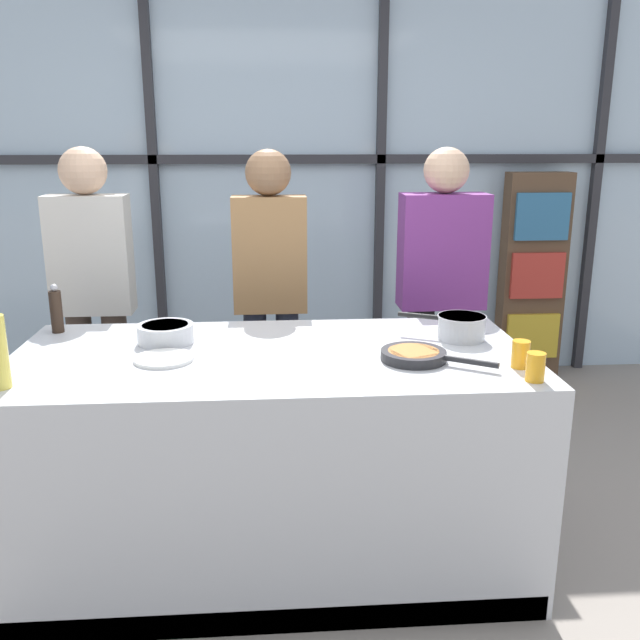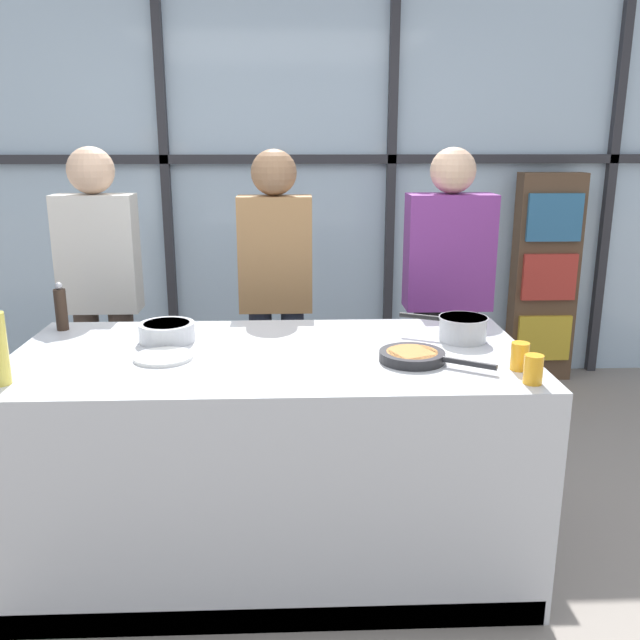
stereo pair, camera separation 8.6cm
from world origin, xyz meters
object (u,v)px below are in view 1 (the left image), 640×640
(white_plate, at_px, (164,359))
(pepper_grinder, at_px, (56,310))
(spectator_center_right, at_px, (441,287))
(juice_glass_far, at_px, (521,354))
(mixing_bowl, at_px, (166,333))
(frying_pan, at_px, (415,355))
(juice_glass_near, at_px, (535,367))
(spectator_center_left, at_px, (270,285))
(saucepan, at_px, (461,326))
(spectator_far_left, at_px, (93,288))

(white_plate, distance_m, pepper_grinder, 0.66)
(spectator_center_right, height_order, juice_glass_far, spectator_center_right)
(spectator_center_right, xyz_separation_m, pepper_grinder, (-1.79, -0.58, 0.05))
(mixing_bowl, bearing_deg, pepper_grinder, 158.69)
(white_plate, xyz_separation_m, juice_glass_far, (1.29, -0.17, 0.04))
(frying_pan, relative_size, juice_glass_near, 3.97)
(spectator_center_left, bearing_deg, pepper_grinder, 32.66)
(frying_pan, xyz_separation_m, saucepan, (0.24, 0.26, 0.03))
(pepper_grinder, bearing_deg, juice_glass_far, -18.17)
(spectator_far_left, distance_m, mixing_bowl, 0.90)
(spectator_far_left, bearing_deg, saucepan, 154.22)
(spectator_center_left, height_order, mixing_bowl, spectator_center_left)
(frying_pan, relative_size, pepper_grinder, 1.90)
(pepper_grinder, xyz_separation_m, juice_glass_far, (1.79, -0.59, -0.05))
(juice_glass_far, bearing_deg, pepper_grinder, 161.83)
(spectator_center_right, bearing_deg, frying_pan, 71.30)
(spectator_center_left, height_order, juice_glass_near, spectator_center_left)
(spectator_center_right, relative_size, juice_glass_far, 16.42)
(white_plate, bearing_deg, spectator_center_left, 68.23)
(white_plate, xyz_separation_m, pepper_grinder, (-0.50, 0.42, 0.09))
(spectator_center_left, height_order, juice_glass_far, spectator_center_left)
(saucepan, relative_size, mixing_bowl, 1.53)
(frying_pan, bearing_deg, juice_glass_far, -16.56)
(spectator_center_right, xyz_separation_m, juice_glass_far, (-0.00, -1.17, 0.01))
(spectator_center_left, bearing_deg, white_plate, 68.23)
(saucepan, height_order, juice_glass_far, same)
(spectator_center_right, height_order, saucepan, spectator_center_right)
(spectator_far_left, relative_size, mixing_bowl, 7.31)
(mixing_bowl, distance_m, pepper_grinder, 0.52)
(spectator_far_left, xyz_separation_m, juice_glass_near, (1.78, -1.31, -0.01))
(spectator_far_left, xyz_separation_m, juice_glass_far, (1.78, -1.17, -0.01))
(frying_pan, relative_size, juice_glass_far, 3.97)
(spectator_center_right, height_order, white_plate, spectator_center_right)
(spectator_center_left, bearing_deg, juice_glass_far, 127.39)
(frying_pan, relative_size, mixing_bowl, 1.76)
(saucepan, relative_size, white_plate, 1.56)
(frying_pan, bearing_deg, spectator_far_left, 143.38)
(mixing_bowl, bearing_deg, frying_pan, -17.16)
(juice_glass_far, bearing_deg, spectator_center_left, 127.39)
(spectator_far_left, bearing_deg, spectator_center_left, 180.00)
(spectator_center_left, xyz_separation_m, saucepan, (0.77, -0.80, -0.01))
(spectator_center_left, height_order, pepper_grinder, spectator_center_left)
(juice_glass_near, xyz_separation_m, juice_glass_far, (0.00, 0.14, 0.00))
(spectator_center_left, distance_m, saucepan, 1.12)
(white_plate, bearing_deg, juice_glass_near, -13.66)
(spectator_center_left, distance_m, spectator_center_right, 0.89)
(frying_pan, distance_m, pepper_grinder, 1.52)
(juice_glass_far, bearing_deg, frying_pan, 163.44)
(spectator_far_left, relative_size, spectator_center_left, 1.01)
(spectator_far_left, height_order, spectator_center_right, spectator_far_left)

